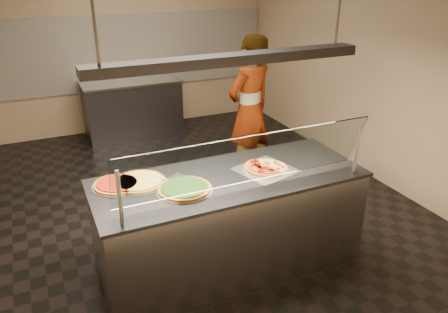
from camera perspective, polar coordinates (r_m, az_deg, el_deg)
name	(u,v)px	position (r m, az deg, el deg)	size (l,w,h in m)	color
ground	(190,205)	(5.26, -4.44, -6.34)	(5.00, 6.00, 0.02)	black
wall_back	(123,39)	(7.54, -13.04, 14.67)	(5.00, 0.02, 3.00)	tan
wall_front	(398,221)	(2.28, 21.74, -7.89)	(5.00, 0.02, 3.00)	tan
wall_right	(372,61)	(5.99, 18.72, 11.75)	(0.02, 6.00, 3.00)	tan
tile_band	(125,52)	(7.55, -12.85, 13.15)	(4.90, 0.02, 1.20)	silver
serving_counter	(229,222)	(4.05, 0.71, -8.51)	(2.39, 0.94, 0.93)	#B7B7BC
sneeze_guard	(248,161)	(3.41, 3.22, -0.53)	(2.15, 0.18, 0.54)	#B7B7BC
perforated_tray	(266,169)	(3.95, 5.48, -1.68)	(0.57, 0.57, 0.01)	silver
half_pizza_pepperoni	(257,168)	(3.90, 4.34, -1.55)	(0.28, 0.42, 0.05)	brown
half_pizza_sausage	(275,165)	(3.99, 6.68, -1.17)	(0.28, 0.42, 0.04)	brown
pizza_spinach	(184,188)	(3.61, -5.21, -4.15)	(0.47, 0.47, 0.03)	silver
pizza_cheese	(139,181)	(3.78, -11.04, -3.18)	(0.47, 0.47, 0.03)	silver
pizza_tomato	(117,184)	(3.77, -13.81, -3.51)	(0.42, 0.42, 0.03)	silver
pizza_spatula	(167,177)	(3.78, -7.45, -2.66)	(0.26, 0.19, 0.02)	#B7B7BC
prep_table	(133,108)	(7.33, -11.83, 6.18)	(1.54, 0.74, 0.93)	#38383E
worker	(250,110)	(5.53, 3.36, 6.04)	(0.69, 0.45, 1.88)	#3B3A41
heat_lamp_housing	(230,60)	(3.48, 0.84, 12.55)	(2.30, 0.18, 0.08)	#38383E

